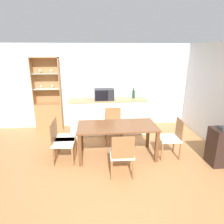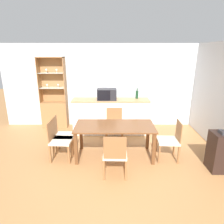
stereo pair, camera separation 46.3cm
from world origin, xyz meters
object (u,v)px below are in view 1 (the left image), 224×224
(dining_chair_side_left_near, at_px, (62,142))
(dining_chair_side_left_far, at_px, (63,137))
(dining_chair_side_right_near, at_px, (171,138))
(microwave, at_px, (104,94))
(display_cabinet, at_px, (49,110))
(wine_bottle, at_px, (134,94))
(dining_chair_head_far, at_px, (114,125))
(dining_table, at_px, (117,130))
(side_cabinet, at_px, (223,146))
(dining_chair_head_near, at_px, (122,154))

(dining_chair_side_left_near, distance_m, dining_chair_side_left_far, 0.25)
(dining_chair_side_right_near, height_order, microwave, microwave)
(display_cabinet, relative_size, microwave, 4.02)
(dining_chair_side_left_near, height_order, dining_chair_side_left_far, same)
(wine_bottle, bearing_deg, dining_chair_head_far, -132.77)
(dining_chair_side_right_near, xyz_separation_m, dining_chair_head_far, (-1.22, 0.89, 0.00))
(display_cabinet, height_order, dining_chair_side_left_far, display_cabinet)
(dining_chair_side_left_far, bearing_deg, dining_chair_side_left_near, 1.07)
(dining_table, bearing_deg, microwave, 98.67)
(dining_chair_side_right_near, distance_m, dining_chair_side_left_far, 2.46)
(display_cabinet, distance_m, dining_chair_side_right_near, 3.69)
(side_cabinet, bearing_deg, dining_chair_side_right_near, 155.91)
(dining_chair_side_left_far, xyz_separation_m, wine_bottle, (1.88, 1.35, 0.68))
(dining_chair_side_right_near, distance_m, side_cabinet, 1.07)
(dining_table, distance_m, dining_chair_head_far, 0.79)
(wine_bottle, xyz_separation_m, side_cabinet, (1.54, -2.04, -0.73))
(dining_chair_side_right_near, height_order, wine_bottle, wine_bottle)
(display_cabinet, xyz_separation_m, side_cabinet, (4.06, -2.45, -0.20))
(dining_table, xyz_separation_m, dining_chair_side_left_near, (-1.22, -0.12, -0.19))
(dining_table, distance_m, microwave, 1.45)
(dining_chair_head_near, bearing_deg, dining_table, 91.78)
(display_cabinet, xyz_separation_m, dining_chair_side_left_far, (0.64, -1.75, -0.15))
(display_cabinet, distance_m, dining_chair_head_near, 3.24)
(display_cabinet, height_order, dining_chair_side_left_near, display_cabinet)
(dining_table, bearing_deg, dining_chair_head_near, -90.12)
(side_cabinet, bearing_deg, dining_chair_head_near, -174.82)
(display_cabinet, relative_size, side_cabinet, 2.68)
(dining_chair_side_left_near, relative_size, wine_bottle, 2.92)
(dining_chair_head_far, distance_m, dining_chair_head_near, 1.53)
(display_cabinet, height_order, microwave, display_cabinet)
(dining_table, bearing_deg, dining_chair_head_far, 89.98)
(microwave, distance_m, side_cabinet, 3.16)
(dining_chair_side_left_far, bearing_deg, dining_chair_side_right_near, 85.07)
(dining_chair_side_left_far, bearing_deg, dining_chair_head_near, 54.91)
(display_cabinet, relative_size, dining_chair_side_right_near, 2.43)
(dining_table, height_order, dining_chair_side_left_far, dining_chair_side_left_far)
(display_cabinet, relative_size, dining_chair_head_far, 2.43)
(dining_chair_head_near, xyz_separation_m, wine_bottle, (0.66, 2.24, 0.68))
(dining_chair_head_far, relative_size, dining_chair_side_left_far, 1.00)
(display_cabinet, bearing_deg, microwave, -18.00)
(dining_chair_side_left_near, relative_size, dining_chair_head_near, 1.00)
(dining_chair_head_far, distance_m, wine_bottle, 1.18)
(dining_table, relative_size, side_cabinet, 2.18)
(display_cabinet, relative_size, wine_bottle, 7.11)
(dining_chair_side_left_far, distance_m, microwave, 1.74)
(dining_chair_side_right_near, bearing_deg, microwave, 47.35)
(dining_chair_side_left_near, height_order, side_cabinet, dining_chair_side_left_near)
(dining_chair_head_near, bearing_deg, side_cabinet, 7.08)
(dining_chair_head_near, bearing_deg, dining_chair_side_right_near, 29.33)
(dining_chair_side_right_near, xyz_separation_m, dining_chair_head_near, (-1.22, -0.64, 0.00))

